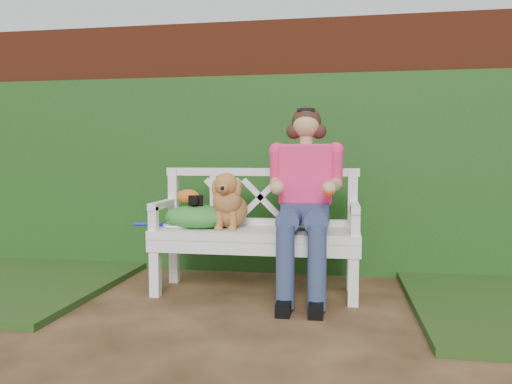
# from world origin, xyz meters

# --- Properties ---
(ground) EXTENTS (60.00, 60.00, 0.00)m
(ground) POSITION_xyz_m (0.00, 0.00, 0.00)
(ground) COLOR black
(brick_wall) EXTENTS (10.00, 0.30, 2.20)m
(brick_wall) POSITION_xyz_m (0.00, 1.90, 1.10)
(brick_wall) COLOR maroon
(brick_wall) RESTS_ON ground
(ivy_hedge) EXTENTS (10.00, 0.18, 1.70)m
(ivy_hedge) POSITION_xyz_m (0.00, 1.68, 0.85)
(ivy_hedge) COLOR #245318
(ivy_hedge) RESTS_ON ground
(garden_bench) EXTENTS (1.62, 0.73, 0.48)m
(garden_bench) POSITION_xyz_m (0.02, 0.94, 0.24)
(garden_bench) COLOR white
(garden_bench) RESTS_ON ground
(seated_woman) EXTENTS (0.63, 0.79, 1.33)m
(seated_woman) POSITION_xyz_m (0.38, 0.92, 0.66)
(seated_woman) COLOR #CF3349
(seated_woman) RESTS_ON ground
(dog) EXTENTS (0.33, 0.42, 0.42)m
(dog) POSITION_xyz_m (-0.18, 0.93, 0.69)
(dog) COLOR brown
(dog) RESTS_ON garden_bench
(tennis_racket) EXTENTS (0.57, 0.27, 0.03)m
(tennis_racket) POSITION_xyz_m (-0.58, 0.94, 0.49)
(tennis_racket) COLOR silver
(tennis_racket) RESTS_ON garden_bench
(green_bag) EXTENTS (0.61, 0.54, 0.17)m
(green_bag) POSITION_xyz_m (-0.42, 0.94, 0.57)
(green_bag) COLOR #258827
(green_bag) RESTS_ON garden_bench
(camera_item) EXTENTS (0.12, 0.10, 0.07)m
(camera_item) POSITION_xyz_m (-0.43, 0.91, 0.69)
(camera_item) COLOR black
(camera_item) RESTS_ON green_bag
(baseball_glove) EXTENTS (0.21, 0.19, 0.11)m
(baseball_glove) POSITION_xyz_m (-0.50, 0.94, 0.71)
(baseball_glove) COLOR #C15F1D
(baseball_glove) RESTS_ON green_bag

